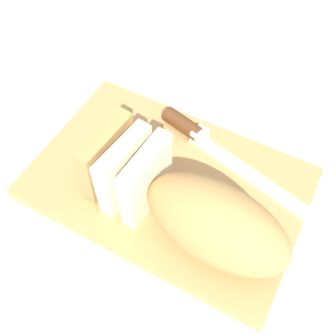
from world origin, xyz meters
TOP-DOWN VIEW (x-y plane):
  - ground_plane at (0.00, 0.00)m, footprint 3.00×3.00m
  - cutting_board at (0.00, 0.00)m, footprint 0.40×0.26m
  - bread_loaf at (-0.06, 0.05)m, footprint 0.29×0.13m
  - bread_knife at (-0.01, -0.09)m, footprint 0.27×0.09m
  - crumb_near_knife at (-0.01, 0.04)m, footprint 0.00×0.00m
  - crumb_near_loaf at (-0.01, 0.04)m, footprint 0.00×0.00m
  - crumb_stray_left at (-0.02, -0.02)m, footprint 0.01×0.01m
  - crumb_stray_right at (-0.02, 0.01)m, footprint 0.01×0.01m

SIDE VIEW (x-z plane):
  - ground_plane at x=0.00m, z-range 0.00..0.00m
  - cutting_board at x=0.00m, z-range 0.00..0.02m
  - crumb_near_knife at x=-0.01m, z-range 0.02..0.03m
  - crumb_near_loaf at x=-0.01m, z-range 0.02..0.03m
  - crumb_stray_right at x=-0.02m, z-range 0.02..0.03m
  - crumb_stray_left at x=-0.02m, z-range 0.02..0.03m
  - bread_knife at x=-0.01m, z-range 0.02..0.04m
  - bread_loaf at x=-0.06m, z-range 0.02..0.13m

